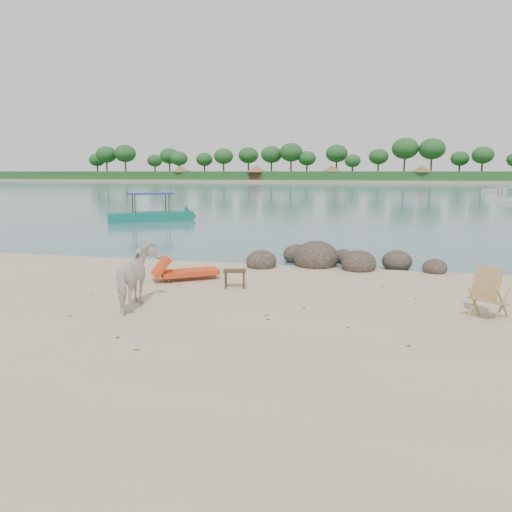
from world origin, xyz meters
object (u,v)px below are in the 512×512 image
at_px(lounge_chair, 190,270).
at_px(deck_chair, 489,295).
at_px(boulders, 330,260).
at_px(side_table, 235,280).
at_px(cow, 138,278).
at_px(boat_near, 150,198).

relative_size(lounge_chair, deck_chair, 1.97).
distance_m(lounge_chair, deck_chair, 7.82).
xyz_separation_m(boulders, side_table, (-2.18, -3.80, 0.04)).
xyz_separation_m(boulders, cow, (-3.77, -6.20, 0.51)).
relative_size(boulders, side_table, 10.52).
height_order(side_table, boat_near, boat_near).
height_order(side_table, deck_chair, deck_chair).
relative_size(boulders, lounge_chair, 3.06).
xyz_separation_m(cow, lounge_chair, (0.04, 3.09, -0.40)).
distance_m(boulders, side_table, 4.38).
bearing_deg(lounge_chair, deck_chair, -50.82).
bearing_deg(side_table, boat_near, 107.98).
relative_size(deck_chair, boat_near, 0.18).
distance_m(boulders, cow, 7.27).
bearing_deg(deck_chair, lounge_chair, -152.50).
height_order(deck_chair, boat_near, boat_near).
bearing_deg(boulders, lounge_chair, -140.18).
height_order(boulders, deck_chair, deck_chair).
relative_size(side_table, lounge_chair, 0.29).
distance_m(cow, boat_near, 21.23).
relative_size(lounge_chair, boat_near, 0.35).
height_order(side_table, lounge_chair, lounge_chair).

